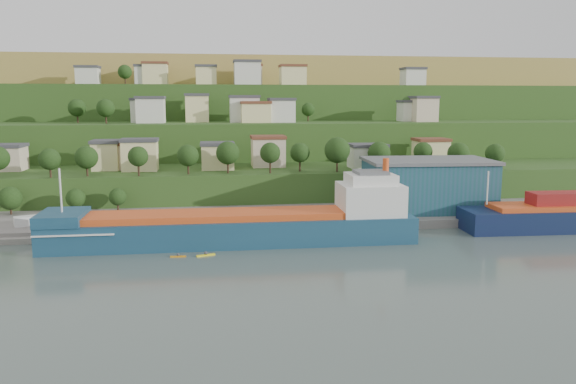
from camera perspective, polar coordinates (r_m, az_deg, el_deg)
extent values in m
plane|color=#495852|center=(110.15, -0.70, -6.11)|extent=(500.00, 500.00, 0.00)
cube|color=slate|center=(140.56, 5.96, -2.78)|extent=(220.00, 26.00, 4.00)
cube|color=slate|center=(137.09, -25.49, -3.95)|extent=(40.00, 18.00, 2.40)
cube|color=#284719|center=(164.53, -3.19, -0.98)|extent=(260.00, 32.00, 20.00)
cube|color=#284719|center=(194.04, -3.94, 0.57)|extent=(280.00, 32.00, 44.00)
cube|color=#284719|center=(223.68, -4.49, 1.72)|extent=(300.00, 32.00, 70.00)
cube|color=olive|center=(297.11, -5.38, 3.56)|extent=(360.00, 120.00, 96.00)
cube|color=beige|center=(174.47, -26.38, 3.04)|extent=(7.46, 8.25, 6.47)
cube|color=#3F3F44|center=(174.17, -26.47, 4.25)|extent=(8.06, 8.85, 0.90)
cube|color=beige|center=(165.78, -17.93, 3.46)|extent=(7.23, 8.48, 7.48)
cube|color=#3F3F44|center=(165.45, -18.01, 4.90)|extent=(7.83, 9.08, 0.90)
cube|color=beige|center=(165.85, -16.38, 3.43)|extent=(9.67, 7.96, 6.91)
cube|color=brown|center=(165.52, -16.44, 4.78)|extent=(10.27, 8.56, 0.90)
cube|color=beige|center=(161.02, -14.80, 3.54)|extent=(9.46, 7.03, 8.04)
cube|color=#3F3F44|center=(160.66, -14.86, 5.13)|extent=(10.06, 7.63, 0.90)
cube|color=beige|center=(160.84, -7.17, 3.53)|extent=(8.99, 9.00, 6.72)
cube|color=#3F3F44|center=(160.51, -7.20, 4.89)|extent=(9.59, 9.60, 0.90)
cube|color=beige|center=(165.84, -2.04, 4.03)|extent=(9.48, 8.54, 8.22)
cube|color=brown|center=(165.49, -2.05, 5.60)|extent=(10.08, 9.14, 0.90)
cube|color=silver|center=(163.90, 8.06, 3.51)|extent=(9.99, 8.06, 6.09)
cube|color=#3F3F44|center=(163.59, 8.08, 4.73)|extent=(10.59, 8.66, 0.90)
cube|color=beige|center=(180.93, 14.29, 3.96)|extent=(9.57, 8.04, 6.83)
cube|color=brown|center=(180.63, 14.34, 5.18)|extent=(10.17, 8.64, 0.90)
cube|color=silver|center=(195.31, -14.23, 7.93)|extent=(9.25, 7.73, 7.27)
cube|color=#3F3F44|center=(195.28, -14.27, 9.12)|extent=(9.85, 8.33, 0.90)
cube|color=silver|center=(191.44, -13.77, 8.00)|extent=(8.88, 8.30, 7.80)
cube|color=#3F3F44|center=(191.42, -13.82, 9.30)|extent=(9.48, 8.90, 0.90)
cube|color=beige|center=(196.58, -9.20, 8.32)|extent=(7.76, 8.10, 8.79)
cube|color=#3F3F44|center=(196.57, -9.24, 9.73)|extent=(8.36, 8.70, 0.90)
cube|color=silver|center=(193.02, -4.45, 8.30)|extent=(9.81, 7.38, 8.17)
cube|color=#3F3F44|center=(193.00, -4.47, 9.65)|extent=(10.41, 7.98, 0.90)
cube|color=beige|center=(189.98, -3.32, 8.00)|extent=(9.63, 8.31, 6.22)
cube|color=brown|center=(189.94, -3.33, 9.08)|extent=(10.23, 8.91, 0.90)
cube|color=silver|center=(191.93, -0.66, 8.19)|extent=(8.34, 8.42, 7.28)
cube|color=#3F3F44|center=(191.90, -0.66, 9.41)|extent=(8.94, 9.02, 0.90)
cube|color=silver|center=(206.93, 12.48, 7.95)|extent=(8.83, 7.59, 6.58)
cube|color=#3F3F44|center=(206.90, 12.51, 8.99)|extent=(9.43, 8.19, 0.90)
cube|color=beige|center=(203.95, 13.57, 8.10)|extent=(7.95, 8.83, 8.00)
cube|color=#3F3F44|center=(203.93, 13.61, 9.35)|extent=(8.55, 9.43, 0.90)
cube|color=silver|center=(229.03, -19.65, 10.97)|extent=(8.06, 7.31, 6.39)
cube|color=#3F3F44|center=(229.21, -19.70, 11.88)|extent=(8.66, 7.91, 0.90)
cube|color=silver|center=(228.50, -14.04, 11.32)|extent=(9.25, 8.62, 7.05)
cube|color=#3F3F44|center=(228.69, -14.07, 12.31)|extent=(9.85, 9.22, 0.90)
cube|color=beige|center=(226.60, -13.31, 11.50)|extent=(9.21, 7.11, 8.09)
cube|color=brown|center=(226.84, -13.36, 12.63)|extent=(9.81, 7.71, 0.90)
cube|color=beige|center=(220.13, -8.31, 11.54)|extent=(7.64, 8.57, 6.74)
cube|color=#3F3F44|center=(220.33, -8.34, 12.53)|extent=(8.24, 9.17, 0.90)
cube|color=silver|center=(216.25, -4.17, 11.87)|extent=(9.70, 7.85, 8.37)
cube|color=#3F3F44|center=(216.51, -4.18, 13.10)|extent=(10.30, 8.45, 0.90)
cube|color=beige|center=(227.70, -3.80, 11.64)|extent=(8.30, 7.98, 7.59)
cube|color=brown|center=(227.92, -3.81, 12.71)|extent=(8.90, 8.58, 0.90)
cube|color=beige|center=(219.43, 0.48, 11.67)|extent=(9.54, 7.65, 6.96)
cube|color=brown|center=(219.63, 0.49, 12.70)|extent=(10.14, 8.25, 0.90)
cube|color=silver|center=(232.11, 12.56, 11.25)|extent=(8.17, 7.74, 6.33)
cube|color=#3F3F44|center=(232.28, 12.60, 12.14)|extent=(8.77, 8.34, 0.90)
cylinder|color=#382619|center=(153.82, -22.99, 1.94)|extent=(0.50, 0.50, 3.16)
sphere|color=black|center=(153.50, -23.06, 3.08)|extent=(5.37, 5.37, 5.37)
cylinder|color=#382619|center=(153.12, -19.73, 2.12)|extent=(0.50, 0.50, 3.26)
sphere|color=black|center=(152.79, -19.80, 3.33)|extent=(5.84, 5.84, 5.84)
cylinder|color=#382619|center=(149.52, -14.94, 2.28)|extent=(0.50, 0.50, 3.67)
sphere|color=black|center=(149.18, -14.99, 3.52)|extent=(5.18, 5.18, 5.18)
cylinder|color=#382619|center=(150.36, -10.10, 2.43)|extent=(0.50, 0.50, 3.40)
sphere|color=black|center=(150.01, -10.13, 3.67)|extent=(5.69, 5.69, 5.69)
cylinder|color=#382619|center=(151.10, -6.12, 2.62)|extent=(0.50, 0.50, 3.76)
sphere|color=black|center=(150.74, -6.15, 3.97)|extent=(6.19, 6.19, 6.19)
cylinder|color=#382619|center=(150.26, -1.82, 2.68)|extent=(0.50, 0.50, 3.99)
sphere|color=black|center=(149.90, -1.83, 4.01)|extent=(5.50, 5.50, 5.50)
cylinder|color=#382619|center=(154.11, 1.21, 2.79)|extent=(0.50, 0.50, 3.69)
sphere|color=black|center=(153.77, 1.22, 4.02)|extent=(5.36, 5.36, 5.36)
cylinder|color=#382619|center=(154.17, 5.00, 2.81)|extent=(0.50, 0.50, 3.95)
sphere|color=black|center=(153.79, 5.03, 4.25)|extent=(7.03, 7.03, 7.03)
cylinder|color=#382619|center=(157.69, 9.20, 2.73)|extent=(0.50, 0.50, 3.19)
sphere|color=black|center=(157.35, 9.24, 3.93)|extent=(6.26, 6.26, 6.26)
cylinder|color=#382619|center=(163.03, 13.51, 2.88)|extent=(0.50, 0.50, 3.63)
sphere|color=black|center=(162.71, 13.55, 4.02)|extent=(5.30, 5.30, 5.30)
cylinder|color=#382619|center=(163.85, 16.87, 2.67)|extent=(0.50, 0.50, 3.08)
sphere|color=black|center=(163.54, 16.92, 3.79)|extent=(6.04, 6.04, 6.04)
cylinder|color=#382619|center=(169.20, 20.23, 2.69)|extent=(0.50, 0.50, 3.04)
sphere|color=black|center=(168.92, 20.29, 3.70)|extent=(5.40, 5.40, 5.40)
cylinder|color=#382619|center=(198.97, -20.59, 7.07)|extent=(0.50, 0.50, 3.34)
sphere|color=black|center=(198.91, -20.65, 8.01)|extent=(5.73, 5.73, 5.73)
cylinder|color=#382619|center=(207.02, 12.16, 7.59)|extent=(0.50, 0.50, 3.90)
sphere|color=black|center=(206.96, 12.20, 8.61)|extent=(6.34, 6.34, 6.34)
cylinder|color=#382619|center=(224.40, -16.21, 10.82)|extent=(0.50, 0.50, 3.55)
sphere|color=black|center=(224.53, -16.24, 11.65)|extent=(5.27, 5.27, 5.27)
cylinder|color=#382619|center=(215.35, -4.29, 11.24)|extent=(0.50, 0.50, 3.54)
sphere|color=black|center=(215.49, -4.30, 12.10)|extent=(5.35, 5.35, 5.35)
cylinder|color=#382619|center=(189.03, -18.00, 7.13)|extent=(0.50, 0.50, 3.36)
sphere|color=black|center=(188.96, -18.05, 8.12)|extent=(5.70, 5.70, 5.70)
cylinder|color=#382619|center=(201.32, 2.05, 7.60)|extent=(0.50, 0.50, 2.87)
sphere|color=black|center=(201.26, 2.06, 8.38)|extent=(4.66, 4.66, 4.66)
cube|color=navy|center=(116.78, -5.63, -4.44)|extent=(75.58, 12.50, 7.55)
cube|color=#D14B1B|center=(115.75, -6.73, -2.34)|extent=(56.16, 10.18, 1.29)
cube|color=navy|center=(119.23, -21.95, -2.40)|extent=(8.73, 11.93, 2.16)
cube|color=silver|center=(120.03, 8.34, -0.70)|extent=(13.03, 10.89, 6.47)
cube|color=silver|center=(119.37, 8.39, 1.34)|extent=(9.78, 8.71, 2.16)
cube|color=#595B5E|center=(119.18, 8.40, 2.00)|extent=(6.52, 6.52, 0.65)
cylinder|color=#D14B1B|center=(119.98, 9.90, 2.64)|extent=(1.30, 1.30, 3.24)
cylinder|color=silver|center=(118.32, -22.11, 0.15)|extent=(0.39, 0.39, 8.63)
cube|color=silver|center=(118.96, -20.37, -3.50)|extent=(15.20, 12.31, 0.27)
cylinder|color=silver|center=(131.86, 19.61, 0.40)|extent=(0.35, 0.35, 7.45)
cube|color=maroon|center=(140.95, 25.70, -0.58)|extent=(12.99, 5.85, 2.77)
cube|color=#1C4E55|center=(145.38, 13.98, 0.60)|extent=(31.01, 19.74, 12.00)
cube|color=#595B5E|center=(144.59, 14.08, 3.11)|extent=(32.07, 20.80, 0.80)
cube|color=silver|center=(136.40, -24.76, -2.82)|extent=(6.78, 4.91, 2.92)
cube|color=silver|center=(133.88, -21.44, -3.30)|extent=(3.93, 1.90, 0.76)
cube|color=orange|center=(108.60, -11.10, -6.45)|extent=(2.97, 0.58, 0.22)
sphere|color=#3F3F44|center=(108.50, -11.10, -6.26)|extent=(0.52, 0.52, 0.52)
cube|color=yellow|center=(108.53, -8.35, -6.37)|extent=(3.60, 1.71, 0.27)
sphere|color=#3F3F44|center=(108.42, -8.36, -6.14)|extent=(0.63, 0.63, 0.63)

